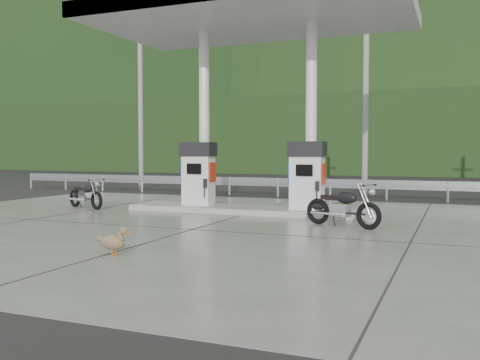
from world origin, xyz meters
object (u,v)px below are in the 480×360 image
at_px(gas_pump_left, 198,174).
at_px(duck, 113,243).
at_px(gas_pump_right, 307,176).
at_px(motorcycle_right, 342,208).
at_px(motorcycle_left, 85,195).

relative_size(gas_pump_left, duck, 3.21).
height_order(gas_pump_right, motorcycle_right, gas_pump_right).
bearing_deg(motorcycle_right, motorcycle_left, -166.41).
height_order(gas_pump_right, motorcycle_left, gas_pump_right).
relative_size(gas_pump_right, motorcycle_right, 1.00).
relative_size(motorcycle_right, duck, 3.20).
xyz_separation_m(gas_pump_right, motorcycle_left, (-6.58, -0.75, -0.66)).
distance_m(motorcycle_left, duck, 7.72).
relative_size(gas_pump_left, gas_pump_right, 1.00).
height_order(motorcycle_left, motorcycle_right, motorcycle_right).
bearing_deg(motorcycle_left, duck, -27.83).
height_order(gas_pump_left, motorcycle_left, gas_pump_left).
bearing_deg(motorcycle_left, motorcycle_right, 13.26).
xyz_separation_m(motorcycle_left, motorcycle_right, (7.88, -1.04, 0.04)).
height_order(gas_pump_left, duck, gas_pump_left).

